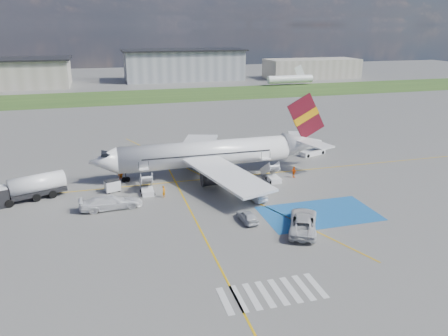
# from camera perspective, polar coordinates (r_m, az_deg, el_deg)

# --- Properties ---
(ground) EXTENTS (400.00, 400.00, 0.00)m
(ground) POSITION_cam_1_polar(r_m,az_deg,el_deg) (54.78, 0.99, -5.49)
(ground) COLOR #60605E
(ground) RESTS_ON ground
(grass_strip) EXTENTS (400.00, 30.00, 0.01)m
(grass_strip) POSITION_cam_1_polar(r_m,az_deg,el_deg) (145.41, -10.03, 9.21)
(grass_strip) COLOR #2D4C1E
(grass_strip) RESTS_ON ground
(taxiway_line_main) EXTENTS (120.00, 0.20, 0.01)m
(taxiway_line_main) POSITION_cam_1_polar(r_m,az_deg,el_deg) (65.55, -2.04, -1.43)
(taxiway_line_main) COLOR gold
(taxiway_line_main) RESTS_ON ground
(taxiway_line_cross) EXTENTS (0.20, 60.00, 0.01)m
(taxiway_line_cross) POSITION_cam_1_polar(r_m,az_deg,el_deg) (44.94, -1.48, -11.12)
(taxiway_line_cross) COLOR gold
(taxiway_line_cross) RESTS_ON ground
(taxiway_line_diag) EXTENTS (20.71, 56.45, 0.01)m
(taxiway_line_diag) POSITION_cam_1_polar(r_m,az_deg,el_deg) (65.55, -2.04, -1.43)
(taxiway_line_diag) COLOR gold
(taxiway_line_diag) RESTS_ON ground
(staging_box) EXTENTS (14.00, 8.00, 0.01)m
(staging_box) POSITION_cam_1_polar(r_m,az_deg,el_deg) (54.99, 12.30, -5.83)
(staging_box) COLOR #1A589E
(staging_box) RESTS_ON ground
(crosswalk) EXTENTS (9.00, 4.00, 0.01)m
(crosswalk) POSITION_cam_1_polar(r_m,az_deg,el_deg) (39.33, 6.26, -15.93)
(crosswalk) COLOR silver
(crosswalk) RESTS_ON ground
(terminal_centre) EXTENTS (48.00, 18.00, 12.00)m
(terminal_centre) POSITION_cam_1_polar(r_m,az_deg,el_deg) (186.92, -5.26, 13.20)
(terminal_centre) COLOR gray
(terminal_centre) RESTS_ON ground
(terminal_east) EXTENTS (40.00, 16.00, 8.00)m
(terminal_east) POSITION_cam_1_polar(r_m,az_deg,el_deg) (198.31, 11.37, 12.63)
(terminal_east) COLOR #A19B8A
(terminal_east) RESTS_ON ground
(airliner) EXTENTS (36.81, 32.95, 11.92)m
(airliner) POSITION_cam_1_polar(r_m,az_deg,el_deg) (66.70, -1.23, 1.99)
(airliner) COLOR white
(airliner) RESTS_ON ground
(airstairs_fwd) EXTENTS (1.90, 5.20, 3.60)m
(airstairs_fwd) POSITION_cam_1_polar(r_m,az_deg,el_deg) (60.81, -10.02, -2.68)
(airstairs_fwd) COLOR white
(airstairs_fwd) RESTS_ON ground
(airstairs_aft) EXTENTS (1.90, 5.20, 3.60)m
(airstairs_aft) POSITION_cam_1_polar(r_m,az_deg,el_deg) (65.03, 6.38, -1.12)
(airstairs_aft) COLOR white
(airstairs_aft) RESTS_ON ground
(fuel_tanker) EXTENTS (9.79, 5.72, 3.26)m
(fuel_tanker) POSITION_cam_1_polar(r_m,az_deg,el_deg) (62.80, -24.23, -2.66)
(fuel_tanker) COLOR black
(fuel_tanker) RESTS_ON ground
(gpu_cart) EXTENTS (2.31, 1.81, 1.69)m
(gpu_cart) POSITION_cam_1_polar(r_m,az_deg,el_deg) (62.24, -14.36, -2.35)
(gpu_cart) COLOR white
(gpu_cart) RESTS_ON ground
(belt_loader) EXTENTS (5.47, 3.31, 1.58)m
(belt_loader) POSITION_cam_1_polar(r_m,az_deg,el_deg) (79.16, 11.50, 1.98)
(belt_loader) COLOR white
(belt_loader) RESTS_ON ground
(car_silver_a) EXTENTS (1.85, 4.05, 1.35)m
(car_silver_a) POSITION_cam_1_polar(r_m,az_deg,el_deg) (51.51, 3.08, -6.29)
(car_silver_a) COLOR silver
(car_silver_a) RESTS_ON ground
(car_silver_b) EXTENTS (2.42, 4.43, 1.38)m
(car_silver_b) POSITION_cam_1_polar(r_m,az_deg,el_deg) (57.75, 4.03, -3.51)
(car_silver_b) COLOR #B3B6BB
(car_silver_b) RESTS_ON ground
(van_white_a) EXTENTS (5.47, 6.97, 2.38)m
(van_white_a) POSITION_cam_1_polar(r_m,az_deg,el_deg) (50.20, 10.32, -6.62)
(van_white_a) COLOR silver
(van_white_a) RESTS_ON ground
(van_white_b) EXTENTS (5.87, 2.65, 2.25)m
(van_white_b) POSITION_cam_1_polar(r_m,az_deg,el_deg) (56.49, -14.55, -4.11)
(van_white_b) COLOR silver
(van_white_b) RESTS_ON ground
(crew_fwd) EXTENTS (0.67, 0.70, 1.62)m
(crew_fwd) POSITION_cam_1_polar(r_m,az_deg,el_deg) (58.89, -7.85, -3.08)
(crew_fwd) COLOR orange
(crew_fwd) RESTS_ON ground
(crew_nose) EXTENTS (1.22, 1.20, 1.98)m
(crew_nose) POSITION_cam_1_polar(r_m,az_deg,el_deg) (66.09, -13.37, -0.86)
(crew_nose) COLOR orange
(crew_nose) RESTS_ON ground
(crew_aft) EXTENTS (0.68, 1.09, 1.73)m
(crew_aft) POSITION_cam_1_polar(r_m,az_deg,el_deg) (66.69, 9.12, -0.52)
(crew_aft) COLOR orange
(crew_aft) RESTS_ON ground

